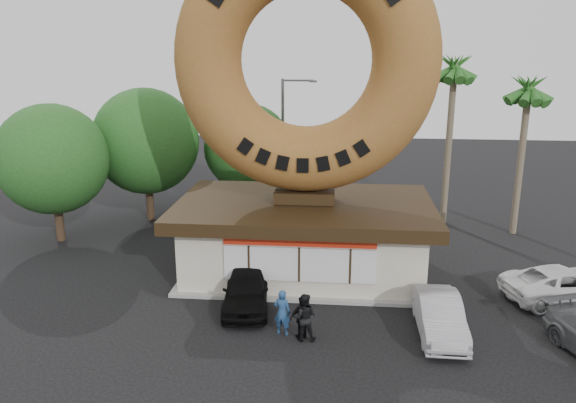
# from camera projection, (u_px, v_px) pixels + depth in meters

# --- Properties ---
(ground) EXTENTS (90.00, 90.00, 0.00)m
(ground) POSITION_uv_depth(u_px,v_px,m) (293.00, 337.00, 19.68)
(ground) COLOR black
(ground) RESTS_ON ground
(donut_shop) EXTENTS (11.20, 7.20, 3.80)m
(donut_shop) POSITION_uv_depth(u_px,v_px,m) (304.00, 234.00, 24.95)
(donut_shop) COLOR beige
(donut_shop) RESTS_ON ground
(giant_donut) EXTENTS (10.95, 2.79, 10.95)m
(giant_donut) POSITION_uv_depth(u_px,v_px,m) (306.00, 61.00, 22.95)
(giant_donut) COLOR #9A572C
(giant_donut) RESTS_ON donut_shop
(tree_west) EXTENTS (6.00, 6.00, 7.65)m
(tree_west) POSITION_uv_depth(u_px,v_px,m) (146.00, 141.00, 31.77)
(tree_west) COLOR #473321
(tree_west) RESTS_ON ground
(tree_mid) EXTENTS (5.20, 5.20, 6.63)m
(tree_mid) POSITION_uv_depth(u_px,v_px,m) (248.00, 148.00, 33.36)
(tree_mid) COLOR #473321
(tree_mid) RESTS_ON ground
(tree_far) EXTENTS (5.60, 5.60, 7.14)m
(tree_far) POSITION_uv_depth(u_px,v_px,m) (52.00, 159.00, 28.34)
(tree_far) COLOR #473321
(tree_far) RESTS_ON ground
(palm_near) EXTENTS (2.60, 2.60, 9.75)m
(palm_near) POSITION_uv_depth(u_px,v_px,m) (454.00, 74.00, 30.17)
(palm_near) COLOR #726651
(palm_near) RESTS_ON ground
(palm_far) EXTENTS (2.60, 2.60, 8.75)m
(palm_far) POSITION_uv_depth(u_px,v_px,m) (528.00, 94.00, 28.67)
(palm_far) COLOR #726651
(palm_far) RESTS_ON ground
(street_lamp) EXTENTS (2.11, 0.20, 8.00)m
(street_lamp) POSITION_uv_depth(u_px,v_px,m) (285.00, 138.00, 34.00)
(street_lamp) COLOR #59595E
(street_lamp) RESTS_ON ground
(person_left) EXTENTS (0.69, 0.53, 1.69)m
(person_left) POSITION_uv_depth(u_px,v_px,m) (282.00, 312.00, 19.67)
(person_left) COLOR navy
(person_left) RESTS_ON ground
(person_center) EXTENTS (0.88, 0.70, 1.72)m
(person_center) POSITION_uv_depth(u_px,v_px,m) (304.00, 317.00, 19.29)
(person_center) COLOR black
(person_center) RESTS_ON ground
(person_right) EXTENTS (0.99, 0.73, 1.57)m
(person_right) POSITION_uv_depth(u_px,v_px,m) (302.00, 318.00, 19.42)
(person_right) COLOR black
(person_right) RESTS_ON ground
(car_black) EXTENTS (2.16, 4.45, 1.47)m
(car_black) POSITION_uv_depth(u_px,v_px,m) (246.00, 289.00, 21.81)
(car_black) COLOR black
(car_black) RESTS_ON ground
(car_silver) EXTENTS (1.48, 4.20, 1.38)m
(car_silver) POSITION_uv_depth(u_px,v_px,m) (439.00, 316.00, 19.77)
(car_silver) COLOR #A7A7AC
(car_silver) RESTS_ON ground
(car_white) EXTENTS (5.35, 3.56, 1.36)m
(car_white) POSITION_uv_depth(u_px,v_px,m) (564.00, 284.00, 22.41)
(car_white) COLOR silver
(car_white) RESTS_ON ground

